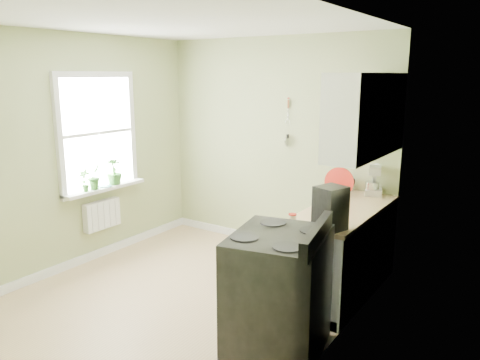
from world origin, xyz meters
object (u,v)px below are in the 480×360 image
Objects in this scene: stand_mixer at (375,181)px; kettle at (349,183)px; coffee_maker at (330,209)px; stove at (279,293)px.

stand_mixer reaches higher than kettle.
kettle is at bearing 104.85° from coffee_maker.
stand_mixer is (0.07, 2.06, 0.55)m from stove.
coffee_maker is (0.15, 0.62, 0.58)m from stove.
kettle is 0.47× the size of coffee_maker.
stand_mixer is at bearing 93.26° from coffee_maker.
stand_mixer is 2.03× the size of kettle.
stove is at bearing -91.83° from stand_mixer.
kettle is (-0.23, 2.04, 0.48)m from stove.
stand_mixer is 0.94× the size of coffee_maker.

